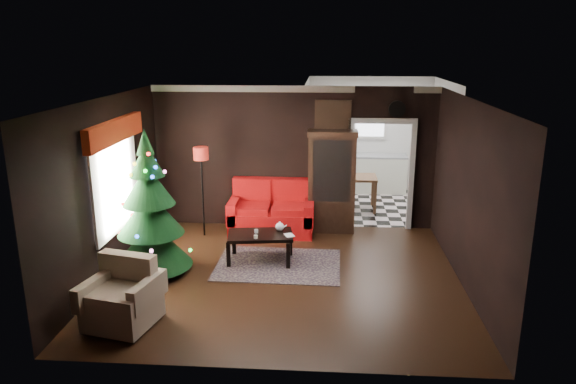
# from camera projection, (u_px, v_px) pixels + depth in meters

# --- Properties ---
(floor) EXTENTS (5.50, 5.50, 0.00)m
(floor) POSITION_uv_depth(u_px,v_px,m) (284.00, 277.00, 8.50)
(floor) COLOR black
(floor) RESTS_ON ground
(ceiling) EXTENTS (5.50, 5.50, 0.00)m
(ceiling) POSITION_uv_depth(u_px,v_px,m) (284.00, 99.00, 7.75)
(ceiling) COLOR white
(ceiling) RESTS_ON ground
(wall_back) EXTENTS (5.50, 0.00, 5.50)m
(wall_back) POSITION_uv_depth(u_px,v_px,m) (294.00, 158.00, 10.52)
(wall_back) COLOR black
(wall_back) RESTS_ON ground
(wall_front) EXTENTS (5.50, 0.00, 5.50)m
(wall_front) POSITION_uv_depth(u_px,v_px,m) (266.00, 255.00, 5.72)
(wall_front) COLOR black
(wall_front) RESTS_ON ground
(wall_left) EXTENTS (0.00, 5.50, 5.50)m
(wall_left) POSITION_uv_depth(u_px,v_px,m) (107.00, 189.00, 8.31)
(wall_left) COLOR black
(wall_left) RESTS_ON ground
(wall_right) EXTENTS (0.00, 5.50, 5.50)m
(wall_right) POSITION_uv_depth(u_px,v_px,m) (469.00, 196.00, 7.94)
(wall_right) COLOR black
(wall_right) RESTS_ON ground
(doorway) EXTENTS (1.10, 0.10, 2.10)m
(doorway) POSITION_uv_depth(u_px,v_px,m) (380.00, 177.00, 10.50)
(doorway) COLOR silver
(doorway) RESTS_ON ground
(left_window) EXTENTS (0.05, 1.60, 1.40)m
(left_window) POSITION_uv_depth(u_px,v_px,m) (115.00, 182.00, 8.49)
(left_window) COLOR white
(left_window) RESTS_ON wall_left
(valance) EXTENTS (0.12, 2.10, 0.35)m
(valance) POSITION_uv_depth(u_px,v_px,m) (115.00, 131.00, 8.26)
(valance) COLOR #9F2710
(valance) RESTS_ON wall_left
(kitchen_floor) EXTENTS (3.00, 3.00, 0.00)m
(kitchen_floor) POSITION_uv_depth(u_px,v_px,m) (372.00, 205.00, 12.23)
(kitchen_floor) COLOR silver
(kitchen_floor) RESTS_ON ground
(kitchen_window) EXTENTS (0.70, 0.06, 0.70)m
(kitchen_window) POSITION_uv_depth(u_px,v_px,m) (370.00, 122.00, 13.16)
(kitchen_window) COLOR white
(kitchen_window) RESTS_ON ground
(rug) EXTENTS (2.09, 1.54, 0.01)m
(rug) POSITION_uv_depth(u_px,v_px,m) (278.00, 265.00, 8.96)
(rug) COLOR #563E4E
(rug) RESTS_ON ground
(loveseat) EXTENTS (1.70, 0.90, 1.00)m
(loveseat) POSITION_uv_depth(u_px,v_px,m) (272.00, 208.00, 10.36)
(loveseat) COLOR #9D051B
(loveseat) RESTS_ON ground
(curio_cabinet) EXTENTS (0.90, 0.45, 1.90)m
(curio_cabinet) POSITION_uv_depth(u_px,v_px,m) (332.00, 184.00, 10.37)
(curio_cabinet) COLOR black
(curio_cabinet) RESTS_ON ground
(floor_lamp) EXTENTS (0.38, 0.38, 1.79)m
(floor_lamp) POSITION_uv_depth(u_px,v_px,m) (203.00, 194.00, 10.12)
(floor_lamp) COLOR black
(floor_lamp) RESTS_ON ground
(christmas_tree) EXTENTS (1.29, 1.29, 2.40)m
(christmas_tree) POSITION_uv_depth(u_px,v_px,m) (150.00, 210.00, 8.44)
(christmas_tree) COLOR black
(christmas_tree) RESTS_ON ground
(armchair) EXTENTS (1.00, 1.00, 0.85)m
(armchair) POSITION_uv_depth(u_px,v_px,m) (121.00, 293.00, 6.92)
(armchair) COLOR tan
(armchair) RESTS_ON ground
(coffee_table) EXTENTS (1.15, 0.78, 0.48)m
(coffee_table) POSITION_uv_depth(u_px,v_px,m) (260.00, 247.00, 9.05)
(coffee_table) COLOR black
(coffee_table) RESTS_ON rug
(teapot) EXTENTS (0.21, 0.21, 0.16)m
(teapot) POSITION_uv_depth(u_px,v_px,m) (280.00, 227.00, 9.09)
(teapot) COLOR white
(teapot) RESTS_ON coffee_table
(cup_a) EXTENTS (0.07, 0.07, 0.06)m
(cup_a) POSITION_uv_depth(u_px,v_px,m) (256.00, 231.00, 9.02)
(cup_a) COLOR silver
(cup_a) RESTS_ON coffee_table
(cup_b) EXTENTS (0.08, 0.08, 0.06)m
(cup_b) POSITION_uv_depth(u_px,v_px,m) (256.00, 237.00, 8.76)
(cup_b) COLOR white
(cup_b) RESTS_ON coffee_table
(book) EXTENTS (0.14, 0.07, 0.19)m
(book) POSITION_uv_depth(u_px,v_px,m) (285.00, 231.00, 8.84)
(book) COLOR tan
(book) RESTS_ON coffee_table
(wall_clock) EXTENTS (0.32, 0.32, 0.06)m
(wall_clock) POSITION_uv_depth(u_px,v_px,m) (397.00, 109.00, 10.08)
(wall_clock) COLOR white
(wall_clock) RESTS_ON wall_back
(painting) EXTENTS (0.62, 0.05, 0.52)m
(painting) POSITION_uv_depth(u_px,v_px,m) (333.00, 115.00, 10.20)
(painting) COLOR #AB734E
(painting) RESTS_ON wall_back
(kitchen_counter) EXTENTS (1.80, 0.60, 0.90)m
(kitchen_counter) POSITION_uv_depth(u_px,v_px,m) (369.00, 174.00, 13.26)
(kitchen_counter) COLOR white
(kitchen_counter) RESTS_ON ground
(kitchen_table) EXTENTS (0.70, 0.70, 0.75)m
(kitchen_table) POSITION_uv_depth(u_px,v_px,m) (360.00, 193.00, 11.86)
(kitchen_table) COLOR brown
(kitchen_table) RESTS_ON ground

